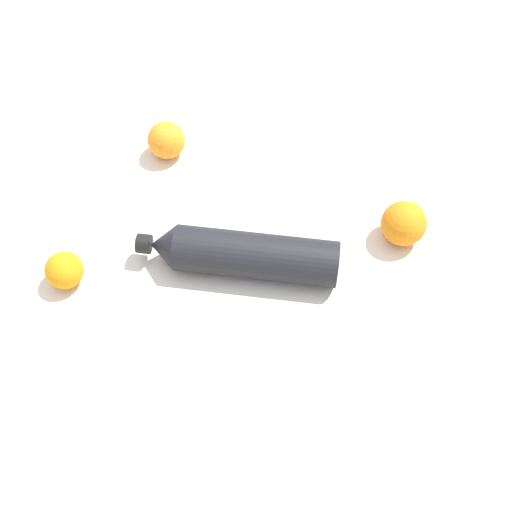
{
  "coord_description": "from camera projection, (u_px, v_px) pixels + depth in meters",
  "views": [
    {
      "loc": [
        -0.46,
        0.43,
        0.87
      ],
      "look_at": [
        -0.03,
        0.05,
        0.04
      ],
      "focal_mm": 44.84,
      "sensor_mm": 36.0,
      "label": 1
    }
  ],
  "objects": [
    {
      "name": "ground_plane",
      "position": [
        266.0,
        243.0,
        1.07
      ],
      "size": [
        2.4,
        2.4,
        0.0
      ],
      "primitive_type": "plane",
      "color": "silver"
    },
    {
      "name": "orange_0",
      "position": [
        404.0,
        224.0,
        1.05
      ],
      "size": [
        0.08,
        0.08,
        0.08
      ],
      "primitive_type": "sphere",
      "color": "orange",
      "rests_on": "ground_plane"
    },
    {
      "name": "orange_1",
      "position": [
        166.0,
        140.0,
        1.16
      ],
      "size": [
        0.07,
        0.07,
        0.07
      ],
      "primitive_type": "sphere",
      "color": "orange",
      "rests_on": "ground_plane"
    },
    {
      "name": "orange_2",
      "position": [
        64.0,
        270.0,
        1.01
      ],
      "size": [
        0.06,
        0.06,
        0.06
      ],
      "primitive_type": "sphere",
      "color": "orange",
      "rests_on": "ground_plane"
    },
    {
      "name": "water_bottle",
      "position": [
        242.0,
        254.0,
        1.01
      ],
      "size": [
        0.28,
        0.25,
        0.07
      ],
      "rotation": [
        0.0,
        0.0,
        0.72
      ],
      "color": "black",
      "rests_on": "ground_plane"
    }
  ]
}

